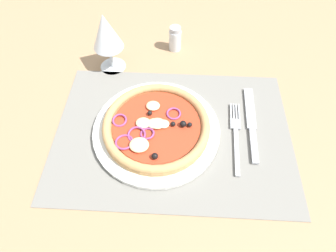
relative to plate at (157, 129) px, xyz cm
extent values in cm
cube|color=#9E7A56|center=(3.50, -0.17, -2.14)|extent=(190.00, 140.00, 2.40)
cube|color=slate|center=(3.50, -0.17, -0.74)|extent=(50.11, 35.32, 0.40)
cylinder|color=silver|center=(0.00, 0.00, 0.00)|extent=(26.84, 26.84, 1.07)
cylinder|color=tan|center=(0.00, 0.00, 1.04)|extent=(22.37, 22.37, 1.00)
torus|color=tan|center=(0.00, 0.00, 1.90)|extent=(22.38, 22.38, 1.80)
cylinder|color=#B7381E|center=(0.00, 0.00, 1.69)|extent=(18.34, 18.34, 0.30)
ellipsoid|color=beige|center=(0.23, -0.50, 2.31)|extent=(3.14, 2.83, 0.94)
ellipsoid|color=beige|center=(1.51, 0.16, 2.20)|extent=(2.45, 2.20, 0.73)
ellipsoid|color=beige|center=(-2.69, -0.52, 2.29)|extent=(3.05, 2.75, 0.92)
ellipsoid|color=beige|center=(-1.04, 4.49, 2.28)|extent=(2.97, 2.68, 0.89)
ellipsoid|color=beige|center=(-0.38, -0.16, 2.27)|extent=(2.87, 2.59, 0.86)
ellipsoid|color=beige|center=(-2.90, -5.57, 2.41)|extent=(3.86, 3.48, 1.16)
sphere|color=black|center=(-1.56, 2.38, 2.35)|extent=(1.03, 1.03, 1.03)
sphere|color=black|center=(3.72, -0.23, 2.35)|extent=(1.03, 1.03, 1.03)
sphere|color=black|center=(6.91, -0.13, 2.34)|extent=(1.01, 1.01, 1.01)
sphere|color=black|center=(5.54, -0.21, 2.52)|extent=(1.38, 1.38, 1.38)
sphere|color=black|center=(0.35, -7.92, 2.48)|extent=(1.29, 1.29, 1.29)
torus|color=#8E3D75|center=(3.30, 2.74, 2.09)|extent=(3.17, 3.19, 0.66)
torus|color=#8E3D75|center=(-3.73, -3.04, 2.09)|extent=(3.79, 3.79, 1.17)
torus|color=#8E3D75|center=(-1.61, -2.64, 2.09)|extent=(3.07, 3.04, 0.92)
torus|color=#8E3D75|center=(-5.97, -4.88, 2.09)|extent=(3.78, 3.78, 0.80)
torus|color=#8E3D75|center=(-7.71, 0.38, 2.09)|extent=(3.17, 3.18, 0.99)
cube|color=#B2B5BA|center=(16.63, -4.38, -0.32)|extent=(1.48, 11.19, 0.44)
cube|color=#B2B5BA|center=(16.99, 2.45, -0.32)|extent=(2.33, 2.63, 0.44)
cube|color=#B2B5BA|center=(18.06, 5.82, -0.32)|extent=(0.54, 4.33, 0.44)
cube|color=#B2B5BA|center=(17.46, 5.85, -0.32)|extent=(0.54, 4.33, 0.44)
cube|color=#B2B5BA|center=(16.86, 5.88, -0.32)|extent=(0.54, 4.33, 0.44)
cube|color=#B2B5BA|center=(16.27, 5.91, -0.32)|extent=(0.54, 4.33, 0.44)
cube|color=#B2B5BA|center=(20.26, -2.88, -0.23)|extent=(1.62, 8.44, 0.62)
cube|color=#B2B5BA|center=(20.64, 7.12, -0.32)|extent=(2.45, 11.67, 0.44)
cylinder|color=silver|center=(-12.75, 19.53, -0.74)|extent=(6.40, 6.40, 0.40)
cylinder|color=silver|center=(-12.75, 19.53, 2.46)|extent=(0.80, 0.80, 6.00)
cone|color=silver|center=(-12.75, 19.53, 9.71)|extent=(7.20, 7.20, 8.50)
cone|color=#D1336B|center=(-12.75, 19.53, 9.67)|extent=(6.48, 6.48, 7.62)
cylinder|color=silver|center=(2.85, 27.39, 1.81)|extent=(3.20, 3.20, 5.50)
cylinder|color=#ADADB2|center=(2.85, 27.39, 5.16)|extent=(2.88, 2.88, 1.20)
camera|label=1|loc=(4.20, -33.20, 48.62)|focal=29.62mm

